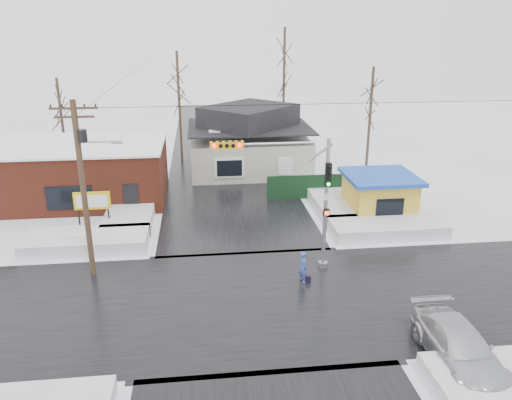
{
  "coord_description": "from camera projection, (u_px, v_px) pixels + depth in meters",
  "views": [
    {
      "loc": [
        -2.28,
        -20.34,
        12.29
      ],
      "look_at": [
        0.72,
        5.65,
        3.0
      ],
      "focal_mm": 35.0,
      "sensor_mm": 36.0,
      "label": 1
    }
  ],
  "objects": [
    {
      "name": "road_ns",
      "position": [
        255.0,
        300.0,
        23.4
      ],
      "size": [
        10.0,
        120.0,
        0.02
      ],
      "primitive_type": "cube",
      "color": "black",
      "rests_on": "ground"
    },
    {
      "name": "fence",
      "position": [
        321.0,
        186.0,
        36.91
      ],
      "size": [
        8.0,
        0.12,
        1.8
      ],
      "primitive_type": "cube",
      "color": "black",
      "rests_on": "ground"
    },
    {
      "name": "ground",
      "position": [
        255.0,
        301.0,
        23.4
      ],
      "size": [
        120.0,
        120.0,
        0.0
      ],
      "primitive_type": "plane",
      "color": "white",
      "rests_on": "ground"
    },
    {
      "name": "pedestrian",
      "position": [
        303.0,
        267.0,
        24.81
      ],
      "size": [
        0.53,
        0.68,
        1.66
      ],
      "primitive_type": "imported",
      "rotation": [
        0.0,
        0.0,
        1.82
      ],
      "color": "#394EA0",
      "rests_on": "ground"
    },
    {
      "name": "kiosk",
      "position": [
        379.0,
        195.0,
        33.29
      ],
      "size": [
        4.6,
        4.6,
        2.88
      ],
      "color": "gold",
      "rests_on": "ground"
    },
    {
      "name": "house",
      "position": [
        249.0,
        141.0,
        43.33
      ],
      "size": [
        10.4,
        8.4,
        5.76
      ],
      "color": "beige",
      "rests_on": "ground"
    },
    {
      "name": "car",
      "position": [
        459.0,
        347.0,
        18.84
      ],
      "size": [
        2.17,
        5.2,
        1.5
      ],
      "primitive_type": "imported",
      "rotation": [
        0.0,
        0.0,
        0.01
      ],
      "color": "silver",
      "rests_on": "ground"
    },
    {
      "name": "snowbank_ne",
      "position": [
        387.0,
        227.0,
        30.79
      ],
      "size": [
        7.0,
        3.0,
        0.8
      ],
      "primitive_type": "cube",
      "color": "white",
      "rests_on": "ground"
    },
    {
      "name": "snowbank_nside_e",
      "position": [
        334.0,
        201.0,
        35.26
      ],
      "size": [
        3.0,
        8.0,
        0.8
      ],
      "primitive_type": "cube",
      "color": "white",
      "rests_on": "ground"
    },
    {
      "name": "tree_far_west",
      "position": [
        59.0,
        97.0,
        42.23
      ],
      "size": [
        3.0,
        3.0,
        8.0
      ],
      "color": "#332821",
      "rests_on": "ground"
    },
    {
      "name": "utility_pole",
      "position": [
        84.0,
        181.0,
        24.11
      ],
      "size": [
        3.15,
        0.44,
        9.0
      ],
      "color": "#382619",
      "rests_on": "ground"
    },
    {
      "name": "snowbank_nw",
      "position": [
        87.0,
        241.0,
        28.85
      ],
      "size": [
        7.0,
        3.0,
        0.8
      ],
      "primitive_type": "cube",
      "color": "white",
      "rests_on": "ground"
    },
    {
      "name": "marquee_sign",
      "position": [
        92.0,
        202.0,
        30.67
      ],
      "size": [
        2.2,
        0.21,
        2.55
      ],
      "color": "black",
      "rests_on": "ground"
    },
    {
      "name": "snowbank_nside_w",
      "position": [
        132.0,
        209.0,
        33.75
      ],
      "size": [
        3.0,
        8.0,
        0.8
      ],
      "primitive_type": "cube",
      "color": "white",
      "rests_on": "ground"
    },
    {
      "name": "road_ew",
      "position": [
        255.0,
        300.0,
        23.4
      ],
      "size": [
        120.0,
        10.0,
        0.02
      ],
      "primitive_type": "cube",
      "color": "black",
      "rests_on": "ground"
    },
    {
      "name": "tree_far_right",
      "position": [
        372.0,
        89.0,
        41.03
      ],
      "size": [
        3.0,
        3.0,
        9.0
      ],
      "color": "#332821",
      "rests_on": "ground"
    },
    {
      "name": "shopping_bag",
      "position": [
        308.0,
        280.0,
        24.96
      ],
      "size": [
        0.3,
        0.21,
        0.35
      ],
      "primitive_type": "cube",
      "rotation": [
        0.0,
        0.0,
        -0.34
      ],
      "color": "black",
      "rests_on": "ground"
    },
    {
      "name": "traffic_signal",
      "position": [
        296.0,
        188.0,
        24.92
      ],
      "size": [
        6.05,
        0.68,
        7.0
      ],
      "color": "gray",
      "rests_on": "ground"
    },
    {
      "name": "tree_far_left",
      "position": [
        178.0,
        75.0,
        44.65
      ],
      "size": [
        3.0,
        3.0,
        10.0
      ],
      "color": "#332821",
      "rests_on": "ground"
    },
    {
      "name": "brick_building",
      "position": [
        81.0,
        171.0,
        36.49
      ],
      "size": [
        12.2,
        8.2,
        4.12
      ],
      "color": "maroon",
      "rests_on": "ground"
    },
    {
      "name": "tree_far_mid",
      "position": [
        284.0,
        54.0,
        47.07
      ],
      "size": [
        3.0,
        3.0,
        12.0
      ],
      "color": "#332821",
      "rests_on": "ground"
    }
  ]
}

